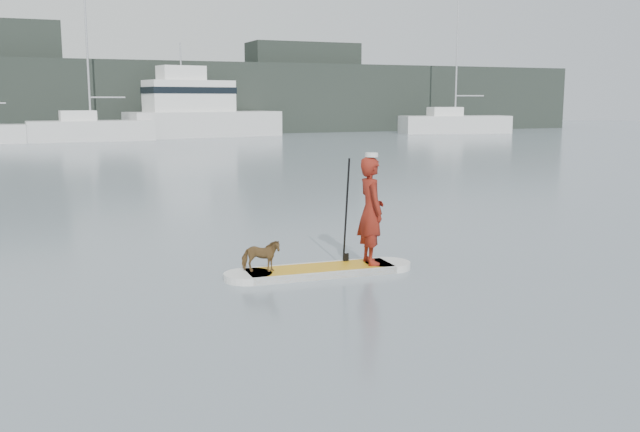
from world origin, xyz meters
name	(u,v)px	position (x,y,z in m)	size (l,w,h in m)	color
ground	(494,300)	(0.00, 0.00, 0.00)	(140.00, 140.00, 0.00)	slate
paddleboard	(320,271)	(-1.77, 2.44, 0.06)	(3.29, 0.96, 0.12)	orange
paddler	(371,211)	(-0.85, 2.38, 1.04)	(0.67, 0.44, 1.85)	maroon
white_cap	(372,155)	(-0.85, 2.38, 2.00)	(0.22, 0.22, 0.07)	silver
dog	(261,256)	(-2.80, 2.51, 0.39)	(0.29, 0.64, 0.54)	#50331B
paddle	(346,223)	(-1.17, 2.69, 0.80)	(0.10, 0.30, 2.00)	black
sailboat_d	(90,128)	(-1.85, 44.52, 0.90)	(8.61, 2.87, 12.60)	silver
sailboat_f	(454,122)	(28.28, 44.45, 0.95)	(9.77, 4.52, 14.10)	silver
motor_yacht_a	(198,111)	(6.44, 47.04, 2.02)	(12.40, 5.64, 7.17)	silver
shore_mass	(103,98)	(0.00, 53.00, 3.00)	(90.00, 6.00, 6.00)	black
shore_building_east	(303,87)	(18.00, 54.00, 4.00)	(10.00, 4.00, 8.00)	black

